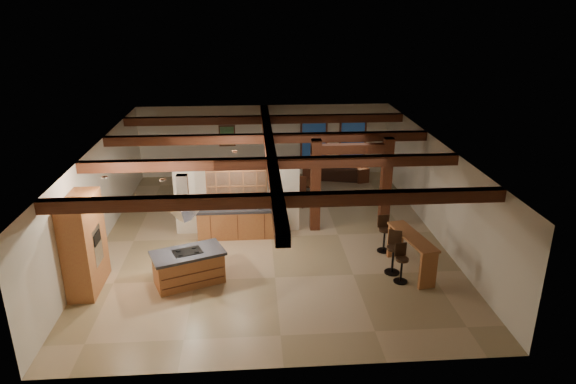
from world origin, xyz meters
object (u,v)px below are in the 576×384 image
at_px(kitchen_island, 189,267).
at_px(sofa, 339,172).
at_px(bar_counter, 411,247).
at_px(dining_table, 288,190).

distance_m(kitchen_island, sofa, 9.33).
bearing_deg(kitchen_island, sofa, 56.51).
height_order(kitchen_island, bar_counter, bar_counter).
bearing_deg(dining_table, kitchen_island, -107.29).
bearing_deg(bar_counter, kitchen_island, -178.34).
relative_size(kitchen_island, sofa, 1.03).
bearing_deg(dining_table, sofa, 52.23).
xyz_separation_m(sofa, bar_counter, (0.64, -7.62, 0.42)).
xyz_separation_m(kitchen_island, bar_counter, (5.79, 0.17, 0.26)).
relative_size(dining_table, sofa, 1.01).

